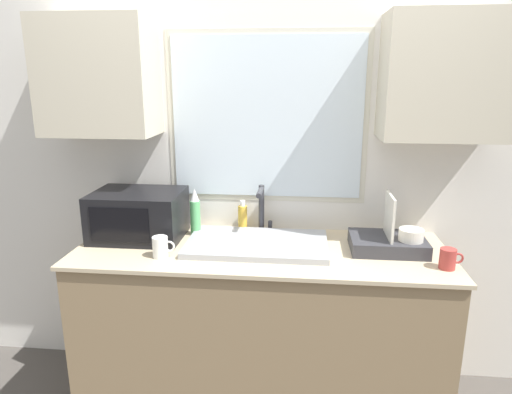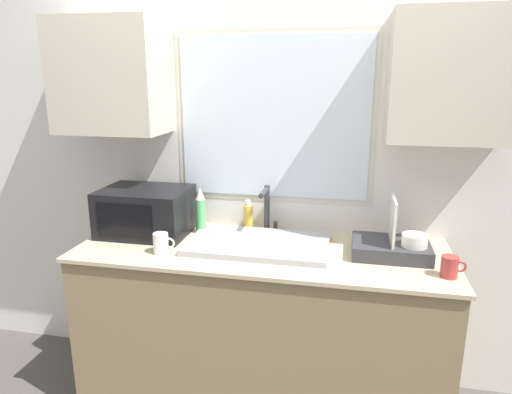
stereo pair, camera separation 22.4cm
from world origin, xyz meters
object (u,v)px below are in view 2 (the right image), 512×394
object	(u,v)px
microwave	(146,211)
spray_bottle	(201,211)
dish_rack	(393,246)
mug_near_sink	(161,243)
faucet	(267,205)
soap_bottle	(248,217)

from	to	relation	value
microwave	spray_bottle	xyz separation A→B (m)	(0.30, 0.07, -0.00)
microwave	dish_rack	xyz separation A→B (m)	(1.33, -0.06, -0.08)
dish_rack	mug_near_sink	bearing A→B (deg)	-169.80
dish_rack	spray_bottle	xyz separation A→B (m)	(-1.03, 0.13, 0.08)
mug_near_sink	faucet	bearing A→B (deg)	41.97
spray_bottle	soap_bottle	world-z (taller)	spray_bottle
dish_rack	soap_bottle	xyz separation A→B (m)	(-0.78, 0.22, 0.03)
faucet	spray_bottle	xyz separation A→B (m)	(-0.36, -0.07, -0.03)
mug_near_sink	spray_bottle	bearing A→B (deg)	74.27
soap_bottle	microwave	bearing A→B (deg)	-163.45
dish_rack	faucet	bearing A→B (deg)	162.74
spray_bottle	mug_near_sink	xyz separation A→B (m)	(-0.09, -0.34, -0.07)
faucet	spray_bottle	bearing A→B (deg)	-168.35
spray_bottle	dish_rack	bearing A→B (deg)	-7.37
faucet	soap_bottle	bearing A→B (deg)	171.54
dish_rack	spray_bottle	bearing A→B (deg)	172.63
microwave	soap_bottle	distance (m)	0.57
faucet	spray_bottle	distance (m)	0.37
microwave	mug_near_sink	xyz separation A→B (m)	(0.20, -0.26, -0.08)
soap_bottle	faucet	bearing A→B (deg)	-8.46
microwave	faucet	bearing A→B (deg)	12.55
spray_bottle	soap_bottle	xyz separation A→B (m)	(0.25, 0.09, -0.05)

